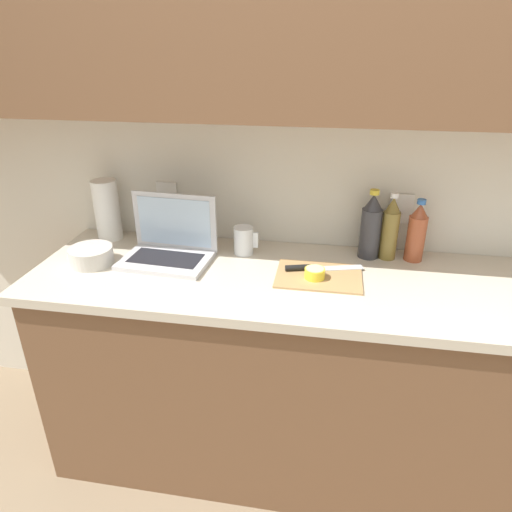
{
  "coord_description": "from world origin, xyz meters",
  "views": [
    {
      "loc": [
        -0.09,
        -1.47,
        1.66
      ],
      "look_at": [
        -0.33,
        -0.01,
        0.96
      ],
      "focal_mm": 32.0,
      "sensor_mm": 36.0,
      "label": 1
    }
  ],
  "objects_px": {
    "bottle_green_soda": "(417,233)",
    "measuring_cup": "(244,240)",
    "laptop": "(170,244)",
    "bowl_white": "(91,256)",
    "paper_towel_roll": "(107,210)",
    "lemon_half_cut": "(315,273)",
    "bottle_oil_tall": "(390,229)",
    "bottle_water_clear": "(371,227)",
    "knife": "(311,268)",
    "cutting_board": "(319,276)"
  },
  "relations": [
    {
      "from": "bottle_water_clear",
      "to": "bowl_white",
      "type": "distance_m",
      "value": 1.09
    },
    {
      "from": "bottle_green_soda",
      "to": "bottle_water_clear",
      "type": "height_order",
      "value": "bottle_water_clear"
    },
    {
      "from": "paper_towel_roll",
      "to": "bottle_water_clear",
      "type": "bearing_deg",
      "value": -0.39
    },
    {
      "from": "bottle_green_soda",
      "to": "bottle_oil_tall",
      "type": "height_order",
      "value": "bottle_oil_tall"
    },
    {
      "from": "measuring_cup",
      "to": "knife",
      "type": "bearing_deg",
      "value": -23.13
    },
    {
      "from": "lemon_half_cut",
      "to": "bowl_white",
      "type": "xyz_separation_m",
      "value": [
        -0.85,
        -0.01,
        0.01
      ]
    },
    {
      "from": "knife",
      "to": "lemon_half_cut",
      "type": "distance_m",
      "value": 0.07
    },
    {
      "from": "cutting_board",
      "to": "paper_towel_roll",
      "type": "height_order",
      "value": "paper_towel_roll"
    },
    {
      "from": "bottle_green_soda",
      "to": "paper_towel_roll",
      "type": "bearing_deg",
      "value": 179.67
    },
    {
      "from": "knife",
      "to": "bottle_oil_tall",
      "type": "bearing_deg",
      "value": 15.19
    },
    {
      "from": "bottle_water_clear",
      "to": "bowl_white",
      "type": "xyz_separation_m",
      "value": [
        -1.05,
        -0.24,
        -0.09
      ]
    },
    {
      "from": "measuring_cup",
      "to": "paper_towel_roll",
      "type": "xyz_separation_m",
      "value": [
        -0.6,
        0.06,
        0.07
      ]
    },
    {
      "from": "laptop",
      "to": "knife",
      "type": "xyz_separation_m",
      "value": [
        0.55,
        -0.02,
        -0.04
      ]
    },
    {
      "from": "knife",
      "to": "bottle_water_clear",
      "type": "distance_m",
      "value": 0.3
    },
    {
      "from": "bottle_water_clear",
      "to": "measuring_cup",
      "type": "bearing_deg",
      "value": -173.75
    },
    {
      "from": "paper_towel_roll",
      "to": "knife",
      "type": "bearing_deg",
      "value": -11.5
    },
    {
      "from": "bottle_green_soda",
      "to": "measuring_cup",
      "type": "distance_m",
      "value": 0.67
    },
    {
      "from": "knife",
      "to": "paper_towel_roll",
      "type": "xyz_separation_m",
      "value": [
        -0.88,
        0.18,
        0.11
      ]
    },
    {
      "from": "laptop",
      "to": "lemon_half_cut",
      "type": "relative_size",
      "value": 4.85
    },
    {
      "from": "measuring_cup",
      "to": "cutting_board",
      "type": "bearing_deg",
      "value": -26.91
    },
    {
      "from": "bowl_white",
      "to": "paper_towel_roll",
      "type": "xyz_separation_m",
      "value": [
        -0.04,
        0.25,
        0.1
      ]
    },
    {
      "from": "bottle_oil_tall",
      "to": "measuring_cup",
      "type": "bearing_deg",
      "value": -174.56
    },
    {
      "from": "bottle_green_soda",
      "to": "paper_towel_roll",
      "type": "relative_size",
      "value": 0.96
    },
    {
      "from": "bottle_water_clear",
      "to": "measuring_cup",
      "type": "height_order",
      "value": "bottle_water_clear"
    },
    {
      "from": "lemon_half_cut",
      "to": "bowl_white",
      "type": "bearing_deg",
      "value": -179.38
    },
    {
      "from": "bottle_water_clear",
      "to": "knife",
      "type": "bearing_deg",
      "value": -141.61
    },
    {
      "from": "bottle_oil_tall",
      "to": "bowl_white",
      "type": "bearing_deg",
      "value": -167.81
    },
    {
      "from": "cutting_board",
      "to": "bottle_water_clear",
      "type": "distance_m",
      "value": 0.31
    },
    {
      "from": "laptop",
      "to": "knife",
      "type": "height_order",
      "value": "laptop"
    },
    {
      "from": "bottle_green_soda",
      "to": "knife",
      "type": "bearing_deg",
      "value": -156.24
    },
    {
      "from": "bottle_green_soda",
      "to": "measuring_cup",
      "type": "bearing_deg",
      "value": -175.37
    },
    {
      "from": "lemon_half_cut",
      "to": "bottle_green_soda",
      "type": "relative_size",
      "value": 0.29
    },
    {
      "from": "bottle_oil_tall",
      "to": "measuring_cup",
      "type": "height_order",
      "value": "bottle_oil_tall"
    },
    {
      "from": "cutting_board",
      "to": "measuring_cup",
      "type": "distance_m",
      "value": 0.35
    },
    {
      "from": "bottle_oil_tall",
      "to": "measuring_cup",
      "type": "distance_m",
      "value": 0.57
    },
    {
      "from": "laptop",
      "to": "bottle_oil_tall",
      "type": "relative_size",
      "value": 1.33
    },
    {
      "from": "cutting_board",
      "to": "paper_towel_roll",
      "type": "distance_m",
      "value": 0.95
    },
    {
      "from": "laptop",
      "to": "lemon_half_cut",
      "type": "distance_m",
      "value": 0.58
    },
    {
      "from": "cutting_board",
      "to": "knife",
      "type": "distance_m",
      "value": 0.05
    },
    {
      "from": "bottle_water_clear",
      "to": "paper_towel_roll",
      "type": "bearing_deg",
      "value": 179.61
    },
    {
      "from": "measuring_cup",
      "to": "laptop",
      "type": "bearing_deg",
      "value": -161.47
    },
    {
      "from": "bottle_green_soda",
      "to": "bowl_white",
      "type": "distance_m",
      "value": 1.25
    },
    {
      "from": "bowl_white",
      "to": "paper_towel_roll",
      "type": "relative_size",
      "value": 0.64
    },
    {
      "from": "laptop",
      "to": "bowl_white",
      "type": "height_order",
      "value": "laptop"
    },
    {
      "from": "bottle_oil_tall",
      "to": "bottle_water_clear",
      "type": "distance_m",
      "value": 0.07
    },
    {
      "from": "lemon_half_cut",
      "to": "measuring_cup",
      "type": "bearing_deg",
      "value": 148.49
    },
    {
      "from": "bottle_oil_tall",
      "to": "bowl_white",
      "type": "xyz_separation_m",
      "value": [
        -1.13,
        -0.24,
        -0.09
      ]
    },
    {
      "from": "laptop",
      "to": "lemon_half_cut",
      "type": "height_order",
      "value": "laptop"
    },
    {
      "from": "cutting_board",
      "to": "paper_towel_roll",
      "type": "relative_size",
      "value": 1.2
    },
    {
      "from": "paper_towel_roll",
      "to": "bottle_oil_tall",
      "type": "bearing_deg",
      "value": -0.36
    }
  ]
}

